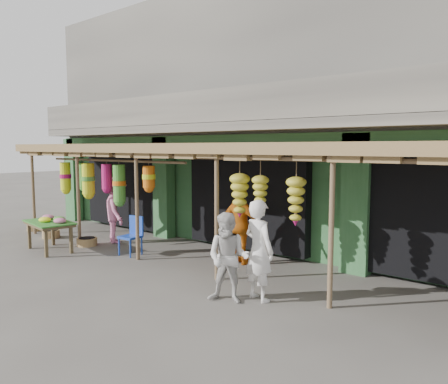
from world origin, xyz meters
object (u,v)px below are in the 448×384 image
Objects in this scene: blue_chair at (133,233)px; person_front at (259,250)px; person_vendor at (241,225)px; flower_table at (50,223)px; person_right at (228,258)px; person_shopper at (115,210)px.

blue_chair is 4.42m from person_front.
person_front is at bearing 134.33° from person_vendor.
flower_table is 1.04× the size of person_right.
flower_table is 5.96m from person_right.
blue_chair is 4.17m from person_right.
person_front is 1.13× the size of person_right.
person_front reaches higher than flower_table.
person_shopper is at bearing 1.77° from person_front.
person_shopper reaches higher than flower_table.
person_vendor is at bearing 100.75° from person_right.
person_vendor is (4.59, 2.16, 0.17)m from flower_table.
person_vendor is at bearing -148.06° from person_shopper.
person_shopper reaches higher than person_vendor.
flower_table is 6.32m from person_front.
person_vendor is at bearing 16.02° from blue_chair.
blue_chair is 0.54× the size of person_vendor.
person_front is at bearing 30.43° from person_right.
person_right is 2.56m from person_vendor.
person_shopper is (-1.49, 0.58, 0.39)m from blue_chair.
person_shopper is (-5.50, 1.71, 0.14)m from person_right.
blue_chair is at bearing 142.72° from person_right.
person_shopper is at bearing 5.77° from person_vendor.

